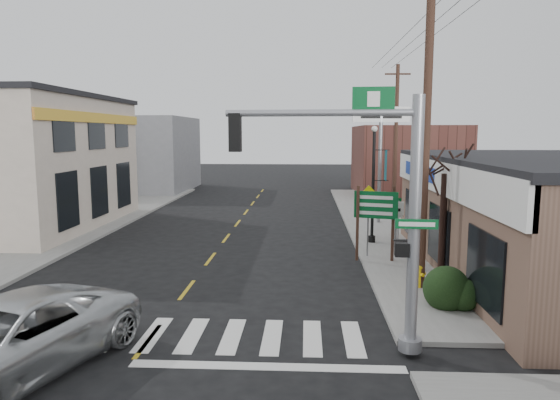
# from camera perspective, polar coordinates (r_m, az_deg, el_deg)

# --- Properties ---
(ground) EXTENTS (140.00, 140.00, 0.00)m
(ground) POSITION_cam_1_polar(r_m,az_deg,el_deg) (13.01, -14.84, -15.31)
(ground) COLOR black
(ground) RESTS_ON ground
(sidewalk_right) EXTENTS (6.00, 38.00, 0.13)m
(sidewalk_right) POSITION_cam_1_polar(r_m,az_deg,el_deg) (25.42, 14.72, -3.85)
(sidewalk_right) COLOR slate
(sidewalk_right) RESTS_ON ground
(sidewalk_left) EXTENTS (6.00, 38.00, 0.13)m
(sidewalk_left) POSITION_cam_1_polar(r_m,az_deg,el_deg) (27.99, -24.37, -3.24)
(sidewalk_left) COLOR slate
(sidewalk_left) RESTS_ON ground
(center_line) EXTENTS (0.12, 56.00, 0.01)m
(center_line) POSITION_cam_1_polar(r_m,az_deg,el_deg) (20.38, -7.95, -6.67)
(center_line) COLOR gold
(center_line) RESTS_ON ground
(crosswalk) EXTENTS (11.00, 2.20, 0.01)m
(crosswalk) POSITION_cam_1_polar(r_m,az_deg,el_deg) (13.36, -14.30, -14.64)
(crosswalk) COLOR silver
(crosswalk) RESTS_ON ground
(bldg_distant_right) EXTENTS (8.00, 10.00, 5.60)m
(bldg_distant_right) POSITION_cam_1_polar(r_m,az_deg,el_deg) (42.25, 14.19, 4.41)
(bldg_distant_right) COLOR #532D26
(bldg_distant_right) RESTS_ON ground
(bldg_distant_left) EXTENTS (9.00, 10.00, 6.40)m
(bldg_distant_left) POSITION_cam_1_polar(r_m,az_deg,el_deg) (45.88, -15.93, 5.09)
(bldg_distant_left) COLOR slate
(bldg_distant_left) RESTS_ON ground
(suv) EXTENTS (4.47, 6.38, 1.62)m
(suv) POSITION_cam_1_polar(r_m,az_deg,el_deg) (12.03, -28.71, -13.82)
(suv) COLOR #B4B7BA
(suv) RESTS_ON ground
(traffic_signal_pole) EXTENTS (4.64, 0.37, 5.88)m
(traffic_signal_pole) POSITION_cam_1_polar(r_m,az_deg,el_deg) (11.12, 11.69, 0.33)
(traffic_signal_pole) COLOR gray
(traffic_signal_pole) RESTS_ON sidewalk_right
(guide_sign) EXTENTS (1.66, 0.14, 2.91)m
(guide_sign) POSITION_cam_1_polar(r_m,az_deg,el_deg) (19.37, 10.87, -1.45)
(guide_sign) COLOR #422A1E
(guide_sign) RESTS_ON sidewalk_right
(fire_hydrant) EXTENTS (0.25, 0.25, 0.78)m
(fire_hydrant) POSITION_cam_1_polar(r_m,az_deg,el_deg) (16.69, 15.69, -8.16)
(fire_hydrant) COLOR yellow
(fire_hydrant) RESTS_ON sidewalk_right
(ped_crossing_sign) EXTENTS (1.11, 0.08, 2.85)m
(ped_crossing_sign) POSITION_cam_1_polar(r_m,az_deg,el_deg) (20.06, 10.07, -0.91)
(ped_crossing_sign) COLOR gray
(ped_crossing_sign) RESTS_ON sidewalk_right
(lamp_post) EXTENTS (0.68, 0.53, 5.21)m
(lamp_post) POSITION_cam_1_polar(r_m,az_deg,el_deg) (22.58, 10.77, 2.77)
(lamp_post) COLOR black
(lamp_post) RESTS_ON sidewalk_right
(dance_center_sign) EXTENTS (3.10, 0.19, 6.59)m
(dance_center_sign) POSITION_cam_1_polar(r_m,az_deg,el_deg) (27.70, 11.44, 7.69)
(dance_center_sign) COLOR gray
(dance_center_sign) RESTS_ON sidewalk_right
(bare_tree) EXTENTS (2.68, 2.68, 5.37)m
(bare_tree) POSITION_cam_1_polar(r_m,az_deg,el_deg) (17.08, 18.43, 5.03)
(bare_tree) COLOR black
(bare_tree) RESTS_ON sidewalk_right
(shrub_front) EXTENTS (1.32, 1.32, 0.99)m
(shrub_front) POSITION_cam_1_polar(r_m,az_deg,el_deg) (15.15, 18.49, -9.63)
(shrub_front) COLOR #203B19
(shrub_front) RESTS_ON sidewalk_right
(shrub_back) EXTENTS (0.96, 0.96, 0.72)m
(shrub_back) POSITION_cam_1_polar(r_m,az_deg,el_deg) (18.80, 22.54, -6.89)
(shrub_back) COLOR black
(shrub_back) RESTS_ON sidewalk_right
(utility_pole_near) EXTENTS (1.75, 0.26, 10.08)m
(utility_pole_near) POSITION_cam_1_polar(r_m,az_deg,el_deg) (16.11, 16.39, 8.33)
(utility_pole_near) COLOR #4E3828
(utility_pole_near) RESTS_ON sidewalk_right
(utility_pole_far) EXTENTS (1.59, 0.24, 9.14)m
(utility_pole_far) POSITION_cam_1_polar(r_m,az_deg,el_deg) (32.66, 13.10, 7.10)
(utility_pole_far) COLOR #492C22
(utility_pole_far) RESTS_ON sidewalk_right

